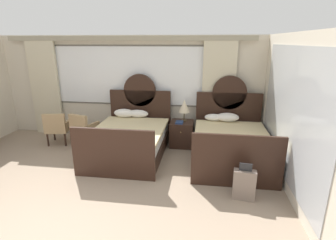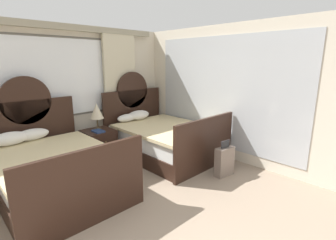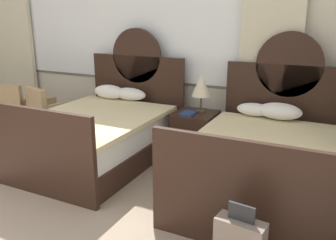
{
  "view_description": "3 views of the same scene",
  "coord_description": "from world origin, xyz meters",
  "px_view_note": "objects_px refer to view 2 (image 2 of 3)",
  "views": [
    {
      "loc": [
        2.01,
        -2.41,
        2.55
      ],
      "look_at": [
        1.36,
        2.16,
        1.14
      ],
      "focal_mm": 27.77,
      "sensor_mm": 36.0,
      "label": 1
    },
    {
      "loc": [
        -0.84,
        -0.71,
        2.0
      ],
      "look_at": [
        1.79,
        2.01,
        1.09
      ],
      "focal_mm": 26.5,
      "sensor_mm": 36.0,
      "label": 2
    },
    {
      "loc": [
        3.24,
        -0.71,
        1.96
      ],
      "look_at": [
        1.63,
        2.58,
        0.86
      ],
      "focal_mm": 38.01,
      "sensor_mm": 36.0,
      "label": 3
    }
  ],
  "objects_px": {
    "table_lamp_on_nightstand": "(97,111)",
    "suitcase_on_floor": "(224,161)",
    "bed_near_window": "(54,169)",
    "bed_near_mirror": "(163,138)",
    "nightstand_between_beds": "(99,145)",
    "book_on_nightstand": "(98,131)"
  },
  "relations": [
    {
      "from": "bed_near_window",
      "to": "suitcase_on_floor",
      "type": "relative_size",
      "value": 3.45
    },
    {
      "from": "nightstand_between_beds",
      "to": "suitcase_on_floor",
      "type": "relative_size",
      "value": 0.97
    },
    {
      "from": "nightstand_between_beds",
      "to": "suitcase_on_floor",
      "type": "height_order",
      "value": "suitcase_on_floor"
    },
    {
      "from": "suitcase_on_floor",
      "to": "nightstand_between_beds",
      "type": "bearing_deg",
      "value": 119.41
    },
    {
      "from": "table_lamp_on_nightstand",
      "to": "nightstand_between_beds",
      "type": "bearing_deg",
      "value": -118.74
    },
    {
      "from": "table_lamp_on_nightstand",
      "to": "suitcase_on_floor",
      "type": "bearing_deg",
      "value": -62.38
    },
    {
      "from": "bed_near_window",
      "to": "bed_near_mirror",
      "type": "xyz_separation_m",
      "value": [
        2.28,
        0.0,
        0.0
      ]
    },
    {
      "from": "suitcase_on_floor",
      "to": "bed_near_mirror",
      "type": "bearing_deg",
      "value": 93.86
    },
    {
      "from": "bed_near_mirror",
      "to": "table_lamp_on_nightstand",
      "type": "height_order",
      "value": "bed_near_mirror"
    },
    {
      "from": "bed_near_mirror",
      "to": "suitcase_on_floor",
      "type": "xyz_separation_m",
      "value": [
        0.1,
        -1.5,
        -0.11
      ]
    },
    {
      "from": "bed_near_window",
      "to": "nightstand_between_beds",
      "type": "distance_m",
      "value": 1.34
    },
    {
      "from": "suitcase_on_floor",
      "to": "book_on_nightstand",
      "type": "bearing_deg",
      "value": 121.82
    },
    {
      "from": "bed_near_mirror",
      "to": "bed_near_window",
      "type": "bearing_deg",
      "value": -179.99
    },
    {
      "from": "book_on_nightstand",
      "to": "suitcase_on_floor",
      "type": "distance_m",
      "value": 2.48
    },
    {
      "from": "table_lamp_on_nightstand",
      "to": "bed_near_window",
      "type": "bearing_deg",
      "value": -146.84
    },
    {
      "from": "suitcase_on_floor",
      "to": "table_lamp_on_nightstand",
      "type": "bearing_deg",
      "value": 117.62
    },
    {
      "from": "bed_near_window",
      "to": "suitcase_on_floor",
      "type": "distance_m",
      "value": 2.82
    },
    {
      "from": "bed_near_window",
      "to": "book_on_nightstand",
      "type": "xyz_separation_m",
      "value": [
        1.09,
        0.58,
        0.27
      ]
    },
    {
      "from": "table_lamp_on_nightstand",
      "to": "bed_near_mirror",
      "type": "bearing_deg",
      "value": -35.48
    },
    {
      "from": "bed_near_window",
      "to": "bed_near_mirror",
      "type": "height_order",
      "value": "same"
    },
    {
      "from": "nightstand_between_beds",
      "to": "book_on_nightstand",
      "type": "height_order",
      "value": "book_on_nightstand"
    },
    {
      "from": "book_on_nightstand",
      "to": "suitcase_on_floor",
      "type": "relative_size",
      "value": 0.4
    }
  ]
}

